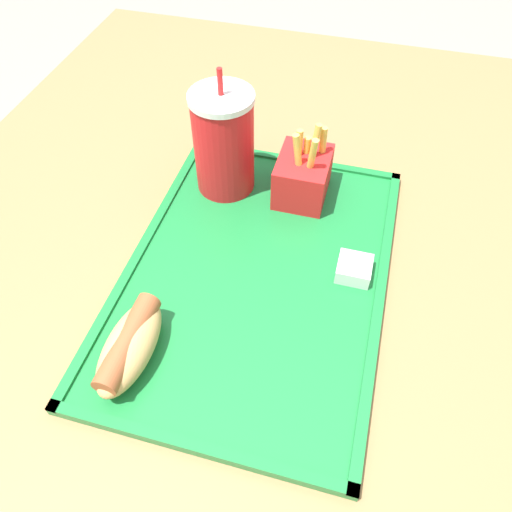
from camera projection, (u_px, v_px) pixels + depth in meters
The scene contains 7 objects.
ground_plane at pixel (264, 479), 1.20m from camera, with size 8.00×8.00×0.00m, color gray.
dining_table at pixel (267, 415), 0.91m from camera, with size 1.35×1.06×0.77m.
food_tray at pixel (256, 274), 0.63m from camera, with size 0.46×0.32×0.01m.
soda_cup at pixel (224, 143), 0.67m from camera, with size 0.09×0.09×0.18m.
hot_dog_far at pixel (130, 346), 0.53m from camera, with size 0.12×0.05×0.05m.
fries_carton at pixel (304, 175), 0.69m from camera, with size 0.09×0.07×0.11m.
sauce_cup_mayo at pixel (354, 268), 0.61m from camera, with size 0.04×0.04×0.02m.
Camera 1 is at (-0.36, -0.08, 1.27)m, focal length 35.00 mm.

